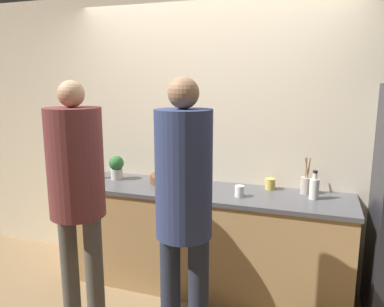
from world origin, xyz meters
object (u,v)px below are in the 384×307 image
fruit_bowl (169,178)px  cup_white (239,191)px  person_left (77,182)px  potted_plant (116,166)px  cup_yellow (270,184)px  utensil_crock (306,184)px  person_center (184,201)px  bottle_green (98,170)px  bottle_clear (314,188)px

fruit_bowl → cup_white: (0.70, -0.21, 0.01)m
person_left → potted_plant: person_left is taller
cup_white → cup_yellow: (0.21, 0.29, 0.00)m
cup_white → cup_yellow: bearing=54.2°
fruit_bowl → cup_yellow: size_ratio=3.61×
fruit_bowl → cup_white: fruit_bowl is taller
fruit_bowl → potted_plant: 0.52m
potted_plant → utensil_crock: bearing=3.5°
cup_white → person_center: bearing=-102.0°
cup_white → potted_plant: bearing=172.6°
person_left → bottle_green: (-0.38, 0.84, -0.13)m
utensil_crock → cup_white: 0.57m
bottle_green → bottle_clear: size_ratio=0.94×
fruit_bowl → utensil_crock: size_ratio=1.14×
person_center → cup_yellow: 1.18m
bottle_clear → potted_plant: bearing=179.2°
bottle_green → potted_plant: (0.19, 0.03, 0.04)m
bottle_green → cup_white: bottle_green is taller
person_left → cup_white: (1.02, 0.71, -0.17)m
bottle_green → cup_yellow: size_ratio=2.26×
cup_yellow → potted_plant: bearing=-174.8°
utensil_crock → bottle_green: (-1.90, -0.14, 0.01)m
cup_white → cup_yellow: cup_yellow is taller
bottle_clear → cup_white: size_ratio=2.55×
person_left → person_center: 0.85m
person_center → cup_white: (0.17, 0.82, -0.16)m
cup_white → potted_plant: potted_plant is taller
cup_yellow → potted_plant: (-1.41, -0.13, 0.07)m
utensil_crock → cup_white: (-0.50, -0.26, -0.03)m
person_left → utensil_crock: size_ratio=6.02×
fruit_bowl → utensil_crock: bearing=2.3°
person_left → potted_plant: size_ratio=8.12×
fruit_bowl → bottle_clear: 1.27m
cup_white → cup_yellow: 0.35m
person_left → utensil_crock: (1.52, 0.97, -0.14)m
utensil_crock → cup_yellow: (-0.29, 0.02, -0.03)m
utensil_crock → cup_white: size_ratio=3.36×
bottle_clear → utensil_crock: bearing=116.5°
person_left → utensil_crock: person_left is taller
fruit_bowl → person_center: bearing=-63.2°
bottle_clear → cup_yellow: (-0.36, 0.15, -0.04)m
cup_white → cup_yellow: size_ratio=0.94×
cup_white → person_left: bearing=-145.0°
cup_yellow → utensil_crock: bearing=-4.7°
utensil_crock → bottle_clear: bearing=-63.5°
person_center → bottle_clear: bearing=52.1°
person_left → potted_plant: bearing=102.3°
person_center → fruit_bowl: bearing=116.8°
bottle_green → fruit_bowl: bearing=7.3°
cup_yellow → potted_plant: size_ratio=0.43×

